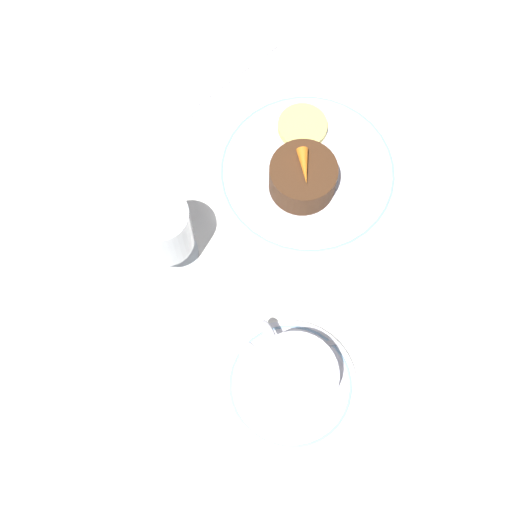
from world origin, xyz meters
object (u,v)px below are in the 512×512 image
fork (211,92)px  dessert_cake (303,177)px  wine_glass (164,231)px  dinner_plate (307,173)px  coffee_cup (294,379)px

fork → dessert_cake: (-0.17, -0.03, 0.03)m
wine_glass → fork: (0.17, -0.14, -0.07)m
dinner_plate → wine_glass: 0.20m
fork → dessert_cake: bearing=-168.7°
coffee_cup → dessert_cake: (0.20, -0.12, -0.01)m
wine_glass → dinner_plate: bearing=-85.6°
wine_glass → dessert_cake: size_ratio=1.44×
wine_glass → dessert_cake: wine_glass is taller
dinner_plate → fork: 0.17m
dinner_plate → wine_glass: bearing=94.4°
wine_glass → coffee_cup: bearing=-166.2°
fork → dessert_cake: dessert_cake is taller
coffee_cup → dessert_cake: size_ratio=1.44×
dinner_plate → fork: size_ratio=1.16×
coffee_cup → wine_glass: (0.20, 0.05, 0.02)m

